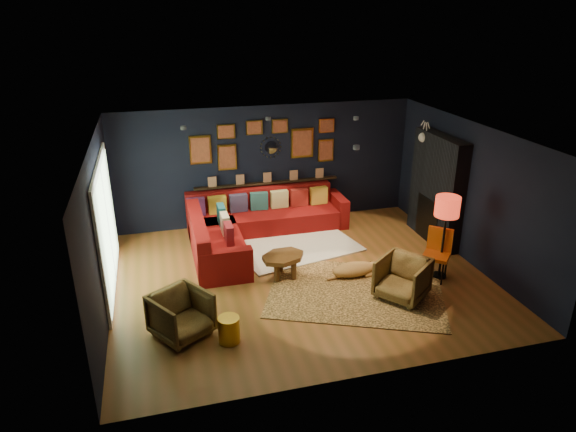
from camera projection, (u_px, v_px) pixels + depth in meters
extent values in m
plane|color=brown|center=(301.00, 278.00, 9.20)|extent=(6.50, 6.50, 0.00)
plane|color=black|center=(266.00, 165.00, 11.16)|extent=(6.50, 0.00, 6.50)
plane|color=black|center=(365.00, 291.00, 6.25)|extent=(6.50, 0.00, 6.50)
plane|color=black|center=(101.00, 230.00, 7.93)|extent=(0.00, 5.50, 5.50)
plane|color=black|center=(470.00, 194.00, 9.48)|extent=(0.00, 5.50, 5.50)
plane|color=beige|center=(303.00, 135.00, 8.21)|extent=(6.50, 6.50, 0.00)
cube|color=maroon|center=(263.00, 221.00, 11.08)|extent=(3.20, 0.95, 0.42)
cube|color=maroon|center=(259.00, 197.00, 11.24)|extent=(3.20, 0.24, 0.46)
cube|color=maroon|center=(337.00, 209.00, 11.45)|extent=(0.22, 0.95, 0.64)
cube|color=maroon|center=(218.00, 248.00, 9.83)|extent=(0.95, 2.20, 0.42)
cube|color=maroon|center=(198.00, 230.00, 9.59)|extent=(0.24, 2.20, 0.46)
cube|color=maroon|center=(226.00, 267.00, 8.90)|extent=(0.95, 0.22, 0.64)
cube|color=#5F2A63|center=(196.00, 207.00, 10.73)|extent=(0.38, 0.14, 0.38)
cube|color=gold|center=(217.00, 205.00, 10.84)|extent=(0.38, 0.14, 0.38)
cube|color=#393253|center=(238.00, 203.00, 10.94)|extent=(0.38, 0.14, 0.38)
cube|color=#265659|center=(259.00, 201.00, 11.05)|extent=(0.38, 0.14, 0.38)
cube|color=#D1C77D|center=(279.00, 199.00, 11.16)|extent=(0.38, 0.14, 0.38)
cube|color=maroon|center=(299.00, 197.00, 11.27)|extent=(0.38, 0.14, 0.38)
cube|color=gold|center=(319.00, 195.00, 11.37)|extent=(0.38, 0.14, 0.38)
cube|color=#164D58|center=(221.00, 214.00, 10.35)|extent=(0.14, 0.38, 0.38)
cube|color=#BEAC91|center=(225.00, 224.00, 9.90)|extent=(0.14, 0.38, 0.38)
cube|color=maroon|center=(229.00, 234.00, 9.45)|extent=(0.14, 0.38, 0.38)
cube|color=black|center=(267.00, 183.00, 11.25)|extent=(3.20, 0.12, 0.04)
cube|color=gold|center=(200.00, 150.00, 10.63)|extent=(0.45, 0.03, 0.60)
cube|color=#9E4C2E|center=(201.00, 150.00, 10.62)|extent=(0.38, 0.01, 0.51)
cube|color=gold|center=(227.00, 157.00, 10.84)|extent=(0.40, 0.03, 0.55)
cube|color=#9E4C2E|center=(227.00, 158.00, 10.82)|extent=(0.34, 0.01, 0.47)
cube|color=gold|center=(226.00, 132.00, 10.63)|extent=(0.38, 0.03, 0.30)
cube|color=#9E4C2E|center=(226.00, 132.00, 10.61)|extent=(0.32, 0.01, 0.25)
cube|color=gold|center=(302.00, 143.00, 11.16)|extent=(0.50, 0.03, 0.65)
cube|color=#9E4C2E|center=(302.00, 143.00, 11.14)|extent=(0.42, 0.01, 0.55)
cube|color=gold|center=(326.00, 150.00, 11.36)|extent=(0.35, 0.03, 0.50)
cube|color=#9E4C2E|center=(326.00, 150.00, 11.35)|extent=(0.30, 0.01, 0.42)
cube|color=gold|center=(326.00, 126.00, 11.16)|extent=(0.35, 0.03, 0.30)
cube|color=#9E4C2E|center=(327.00, 126.00, 11.14)|extent=(0.30, 0.01, 0.25)
cube|color=gold|center=(254.00, 128.00, 10.75)|extent=(0.35, 0.03, 0.30)
cube|color=#9E4C2E|center=(254.00, 128.00, 10.74)|extent=(0.30, 0.01, 0.25)
cube|color=gold|center=(280.00, 126.00, 10.89)|extent=(0.35, 0.03, 0.30)
cube|color=#9E4C2E|center=(280.00, 126.00, 10.87)|extent=(0.30, 0.01, 0.25)
cylinder|color=silver|center=(271.00, 147.00, 11.01)|extent=(0.28, 0.03, 0.28)
cone|color=gold|center=(281.00, 147.00, 11.06)|extent=(0.03, 0.16, 0.03)
cone|color=gold|center=(280.00, 143.00, 11.03)|extent=(0.04, 0.16, 0.04)
cone|color=gold|center=(278.00, 140.00, 10.99)|extent=(0.04, 0.16, 0.04)
cone|color=gold|center=(275.00, 138.00, 10.95)|extent=(0.04, 0.16, 0.04)
cone|color=gold|center=(271.00, 137.00, 10.93)|extent=(0.03, 0.16, 0.03)
cone|color=gold|center=(267.00, 138.00, 10.91)|extent=(0.04, 0.16, 0.04)
cone|color=gold|center=(264.00, 141.00, 10.91)|extent=(0.04, 0.16, 0.04)
cone|color=gold|center=(261.00, 144.00, 10.93)|extent=(0.04, 0.16, 0.04)
cone|color=gold|center=(261.00, 148.00, 10.96)|extent=(0.03, 0.16, 0.03)
cone|color=gold|center=(262.00, 152.00, 10.99)|extent=(0.04, 0.16, 0.04)
cone|color=gold|center=(264.00, 155.00, 11.03)|extent=(0.04, 0.16, 0.04)
cone|color=gold|center=(267.00, 157.00, 11.07)|extent=(0.04, 0.16, 0.04)
cone|color=gold|center=(271.00, 157.00, 11.09)|extent=(0.03, 0.16, 0.03)
cone|color=gold|center=(275.00, 156.00, 11.11)|extent=(0.04, 0.16, 0.04)
cone|color=gold|center=(278.00, 154.00, 11.11)|extent=(0.04, 0.16, 0.04)
cone|color=gold|center=(280.00, 151.00, 11.09)|extent=(0.04, 0.16, 0.04)
cube|color=black|center=(437.00, 189.00, 10.33)|extent=(0.30, 1.60, 2.20)
cube|color=black|center=(431.00, 219.00, 10.56)|extent=(0.20, 0.80, 0.90)
cone|color=white|center=(433.00, 137.00, 10.43)|extent=(0.35, 0.28, 0.28)
sphere|color=white|center=(423.00, 137.00, 10.38)|extent=(0.20, 0.20, 0.20)
cylinder|color=white|center=(427.00, 130.00, 10.27)|extent=(0.02, 0.10, 0.28)
cylinder|color=white|center=(424.00, 128.00, 10.38)|extent=(0.02, 0.10, 0.28)
cube|color=white|center=(107.00, 227.00, 8.55)|extent=(0.04, 2.80, 2.20)
cube|color=#AFD5A2|center=(108.00, 227.00, 8.56)|extent=(0.01, 2.60, 2.00)
cube|color=white|center=(108.00, 227.00, 8.56)|extent=(0.02, 0.06, 2.00)
cylinder|color=black|center=(183.00, 128.00, 8.87)|extent=(0.10, 0.10, 0.06)
cylinder|color=black|center=(268.00, 119.00, 9.61)|extent=(0.10, 0.10, 0.06)
cylinder|color=black|center=(356.00, 118.00, 9.63)|extent=(0.10, 0.10, 0.06)
cylinder|color=black|center=(356.00, 147.00, 7.66)|extent=(0.10, 0.10, 0.06)
cube|color=white|center=(295.00, 245.00, 10.41)|extent=(2.67, 2.17, 0.03)
cube|color=#DEA459|center=(356.00, 291.00, 8.74)|extent=(3.48, 3.06, 0.02)
cylinder|color=#593515|center=(277.00, 272.00, 8.98)|extent=(0.10, 0.10, 0.33)
cylinder|color=#593515|center=(294.00, 270.00, 9.05)|extent=(0.10, 0.10, 0.33)
cylinder|color=#593515|center=(280.00, 262.00, 9.33)|extent=(0.10, 0.10, 0.33)
cylinder|color=maroon|center=(224.00, 262.00, 9.37)|extent=(0.47, 0.47, 0.31)
imported|color=#A67C39|center=(181.00, 313.00, 7.46)|extent=(1.00, 0.99, 0.77)
imported|color=#A67C39|center=(403.00, 277.00, 8.44)|extent=(1.02, 1.02, 0.77)
cylinder|color=gold|center=(229.00, 330.00, 7.39)|extent=(0.32, 0.32, 0.40)
cylinder|color=black|center=(424.00, 269.00, 9.02)|extent=(0.03, 0.03, 0.45)
cylinder|color=black|center=(442.00, 273.00, 8.88)|extent=(0.03, 0.03, 0.45)
cylinder|color=black|center=(428.00, 262.00, 9.29)|extent=(0.03, 0.03, 0.45)
cylinder|color=black|center=(446.00, 265.00, 9.15)|extent=(0.03, 0.03, 0.45)
cube|color=#E15C14|center=(436.00, 256.00, 9.00)|extent=(0.61, 0.61, 0.06)
cube|color=#E15C14|center=(440.00, 239.00, 9.06)|extent=(0.36, 0.33, 0.43)
cylinder|color=black|center=(439.00, 275.00, 9.24)|extent=(0.26, 0.26, 0.04)
cylinder|color=black|center=(443.00, 243.00, 8.99)|extent=(0.04, 0.04, 1.24)
cylinder|color=red|center=(448.00, 206.00, 8.73)|extent=(0.42, 0.42, 0.35)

